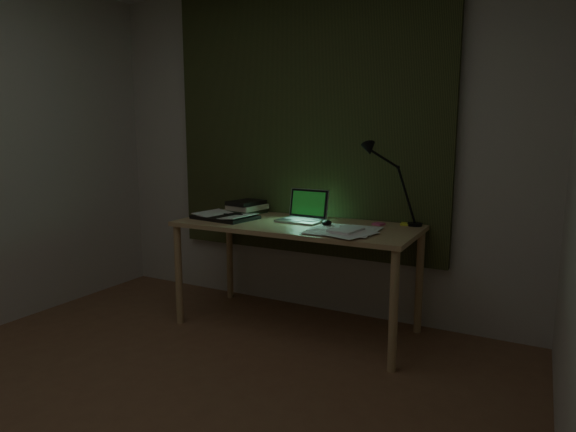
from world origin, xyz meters
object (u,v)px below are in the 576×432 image
desk (296,276)px  desk_lamp (416,186)px  open_textbook (225,216)px  loose_papers (339,230)px  laptop (300,206)px  book_stack (247,207)px

desk → desk_lamp: (0.74, 0.29, 0.64)m
open_textbook → loose_papers: bearing=5.0°
open_textbook → desk_lamp: (1.28, 0.36, 0.25)m
laptop → desk_lamp: desk_lamp is taller
laptop → loose_papers: laptop is taller
desk → desk_lamp: desk_lamp is taller
open_textbook → laptop: bearing=23.3°
open_textbook → desk_lamp: desk_lamp is taller
laptop → desk_lamp: (0.75, 0.22, 0.15)m
desk → book_stack: (-0.53, 0.21, 0.43)m
desk → laptop: size_ratio=4.79×
desk → book_stack: book_stack is taller
desk → desk_lamp: size_ratio=3.11×
laptop → open_textbook: (-0.53, -0.14, -0.09)m
desk → desk_lamp: bearing=21.3°
desk → open_textbook: (-0.54, -0.07, 0.39)m
desk → laptop: 0.49m
desk_lamp → loose_papers: bearing=-144.3°
open_textbook → book_stack: size_ratio=1.60×
desk_lamp → laptop: bearing=-176.0°
laptop → open_textbook: bearing=-161.0°
open_textbook → desk_lamp: 1.35m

